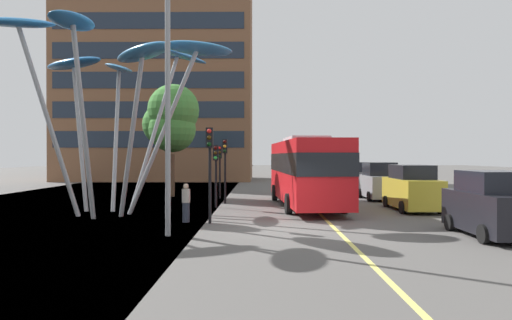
% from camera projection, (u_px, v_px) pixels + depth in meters
% --- Properties ---
extents(ground, '(120.00, 240.00, 0.10)m').
position_uv_depth(ground, '(270.00, 230.00, 16.92)').
color(ground, '#54514F').
extents(red_bus, '(3.40, 11.38, 3.71)m').
position_uv_depth(red_bus, '(305.00, 169.00, 24.40)').
color(red_bus, red).
rests_on(red_bus, ground).
extents(leaf_sculpture, '(10.53, 10.07, 8.69)m').
position_uv_depth(leaf_sculpture, '(120.00, 64.00, 21.30)').
color(leaf_sculpture, '#9EA0A5').
rests_on(leaf_sculpture, ground).
extents(traffic_light_kerb_near, '(0.28, 0.42, 3.83)m').
position_uv_depth(traffic_light_kerb_near, '(210.00, 154.00, 18.20)').
color(traffic_light_kerb_near, black).
rests_on(traffic_light_kerb_near, ground).
extents(traffic_light_kerb_far, '(0.28, 0.42, 3.27)m').
position_uv_depth(traffic_light_kerb_far, '(216.00, 162.00, 23.88)').
color(traffic_light_kerb_far, black).
rests_on(traffic_light_kerb_far, ground).
extents(traffic_light_island_mid, '(0.28, 0.42, 3.65)m').
position_uv_depth(traffic_light_island_mid, '(225.00, 157.00, 25.92)').
color(traffic_light_island_mid, black).
rests_on(traffic_light_island_mid, ground).
extents(traffic_light_opposite, '(0.28, 0.42, 3.35)m').
position_uv_depth(traffic_light_opposite, '(220.00, 160.00, 29.08)').
color(traffic_light_opposite, black).
rests_on(traffic_light_opposite, ground).
extents(car_parked_near, '(2.08, 4.06, 2.20)m').
position_uv_depth(car_parked_near, '(494.00, 206.00, 15.29)').
color(car_parked_near, black).
rests_on(car_parked_near, ground).
extents(car_parked_mid, '(1.97, 4.46, 2.26)m').
position_uv_depth(car_parked_mid, '(412.00, 189.00, 22.75)').
color(car_parked_mid, gold).
rests_on(car_parked_mid, ground).
extents(car_parked_far, '(2.01, 3.94, 2.31)m').
position_uv_depth(car_parked_far, '(379.00, 182.00, 28.40)').
color(car_parked_far, gray).
rests_on(car_parked_far, ground).
extents(car_side_street, '(1.93, 3.81, 2.23)m').
position_uv_depth(car_side_street, '(355.00, 178.00, 35.19)').
color(car_side_street, gray).
rests_on(car_side_street, ground).
extents(car_far_side, '(1.93, 3.83, 2.19)m').
position_uv_depth(car_far_side, '(340.00, 174.00, 42.31)').
color(car_far_side, '#2D5138').
rests_on(car_far_side, ground).
extents(street_lamp, '(1.42, 0.44, 9.03)m').
position_uv_depth(street_lamp, '(176.00, 70.00, 15.43)').
color(street_lamp, gray).
rests_on(street_lamp, ground).
extents(tree_pavement_near, '(3.94, 3.77, 7.49)m').
position_uv_depth(tree_pavement_near, '(171.00, 120.00, 30.62)').
color(tree_pavement_near, brown).
rests_on(tree_pavement_near, ground).
extents(pedestrian, '(0.34, 0.34, 1.58)m').
position_uv_depth(pedestrian, '(186.00, 203.00, 18.68)').
color(pedestrian, '#2D3342').
rests_on(pedestrian, ground).
extents(backdrop_building, '(21.10, 10.75, 24.47)m').
position_uv_depth(backdrop_building, '(159.00, 73.00, 52.47)').
color(backdrop_building, brown).
rests_on(backdrop_building, ground).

